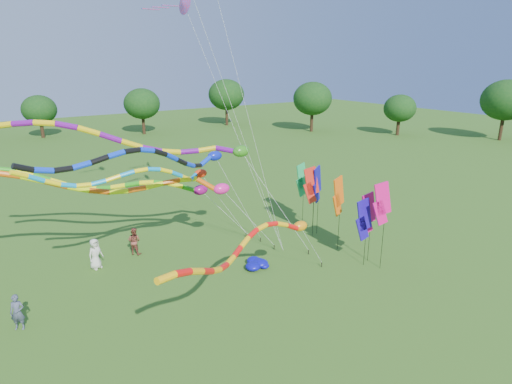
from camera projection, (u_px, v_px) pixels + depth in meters
ground at (292, 296)px, 21.28m from camera, size 160.00×160.00×0.00m
tree_ring at (272, 205)px, 17.29m from camera, size 120.84×120.17×9.67m
tube_kite_red at (259, 241)px, 17.48m from camera, size 11.60×5.96×6.11m
tube_kite_orange at (127, 184)px, 22.00m from camera, size 16.22×3.39×7.26m
tube_kite_purple at (141, 142)px, 21.55m from camera, size 16.32×6.50×9.25m
tube_kite_blue at (162, 159)px, 19.82m from camera, size 13.20×3.79×8.26m
tube_kite_cyan at (145, 176)px, 21.91m from camera, size 12.79×2.12×7.31m
tube_kite_green at (128, 184)px, 24.75m from camera, size 13.74×4.35×6.49m
delta_kite_high_c at (183, 4)px, 21.70m from camera, size 6.64×3.67×14.81m
banner_pole_green at (302, 180)px, 30.20m from camera, size 1.16×0.26×4.37m
banner_pole_blue_a at (364, 220)px, 23.57m from camera, size 1.16×0.22×4.07m
banner_pole_blue_b at (317, 185)px, 27.73m from camera, size 1.09×0.55×4.76m
banner_pole_magenta_b at (382, 204)px, 22.95m from camera, size 1.12×0.45×5.11m
banner_pole_red at (311, 185)px, 27.42m from camera, size 1.14×0.37×4.80m
banner_pole_orange at (338, 196)px, 25.31m from camera, size 1.15×0.31×4.77m
banner_pole_violet at (312, 186)px, 29.13m from camera, size 1.16×0.21×4.27m
banner_pole_magenta_a at (368, 213)px, 24.04m from camera, size 1.16×0.18×4.25m
blue_nylon_heap at (259, 265)px, 24.07m from camera, size 1.46×1.17×0.47m
person_a at (95, 254)px, 23.87m from camera, size 1.02×0.88×1.77m
person_b at (17, 312)px, 18.45m from camera, size 0.72×0.63×1.65m
person_c at (134, 241)px, 25.66m from camera, size 1.02×1.03×1.68m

